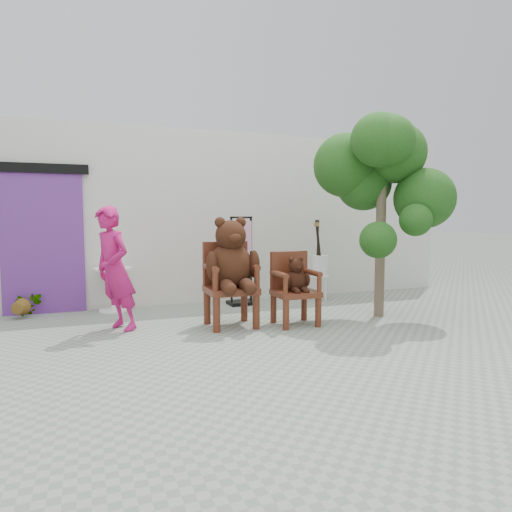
# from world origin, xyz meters

# --- Properties ---
(ground_plane) EXTENTS (60.00, 60.00, 0.00)m
(ground_plane) POSITION_xyz_m (0.00, 0.00, 0.00)
(ground_plane) COLOR gray
(ground_plane) RESTS_ON ground
(back_wall) EXTENTS (9.00, 1.00, 3.00)m
(back_wall) POSITION_xyz_m (0.00, 3.10, 1.50)
(back_wall) COLOR silver
(back_wall) RESTS_ON ground
(doorway) EXTENTS (1.40, 0.11, 2.33)m
(doorway) POSITION_xyz_m (-3.00, 2.58, 1.16)
(doorway) COLOR #612B83
(doorway) RESTS_ON ground
(chair_big) EXTENTS (0.75, 0.79, 1.51)m
(chair_big) POSITION_xyz_m (-0.52, 0.75, 0.84)
(chair_big) COLOR #461C0F
(chair_big) RESTS_ON ground
(chair_small) EXTENTS (0.58, 0.53, 1.02)m
(chair_small) POSITION_xyz_m (0.35, 0.56, 0.59)
(chair_small) COLOR #461C0F
(chair_small) RESTS_ON ground
(person) EXTENTS (0.65, 0.72, 1.65)m
(person) POSITION_xyz_m (-2.02, 1.03, 0.82)
(person) COLOR #B61662
(person) RESTS_ON ground
(cafe_table) EXTENTS (0.60, 0.60, 0.70)m
(cafe_table) POSITION_xyz_m (-1.99, 2.35, 0.44)
(cafe_table) COLOR white
(cafe_table) RESTS_ON ground
(display_stand) EXTENTS (0.47, 0.38, 1.51)m
(display_stand) POSITION_xyz_m (0.11, 2.18, 0.58)
(display_stand) COLOR black
(display_stand) RESTS_ON ground
(stool_bucket) EXTENTS (0.32, 0.32, 1.46)m
(stool_bucket) POSITION_xyz_m (1.58, 2.09, 0.64)
(stool_bucket) COLOR white
(stool_bucket) RESTS_ON ground
(tree) EXTENTS (1.87, 1.67, 2.99)m
(tree) POSITION_xyz_m (1.76, 0.56, 2.22)
(tree) COLOR #493B2C
(tree) RESTS_ON ground
(potted_plant) EXTENTS (0.47, 0.44, 0.43)m
(potted_plant) POSITION_xyz_m (-3.26, 2.35, 0.21)
(potted_plant) COLOR #10350E
(potted_plant) RESTS_ON ground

